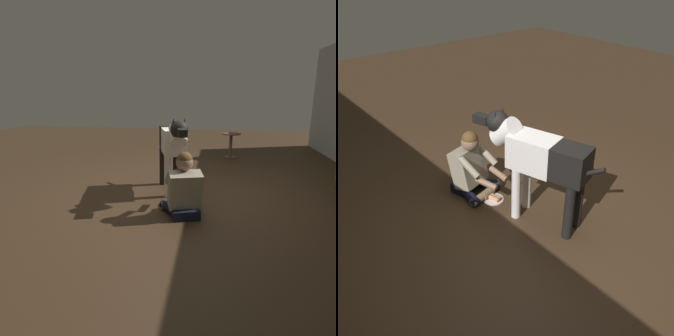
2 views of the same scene
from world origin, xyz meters
The scene contains 5 objects.
ground_plane centered at (0.00, 0.00, 0.00)m, with size 16.07×16.07×0.00m, color #402D1C.
person_sitting_on_floor centered at (0.83, 0.05, 0.34)m, with size 0.72×0.59×0.82m.
large_dog centered at (-0.02, -0.20, 0.77)m, with size 1.48×0.57×1.19m.
hot_dog_on_plate centered at (0.54, -0.04, 0.02)m, with size 0.25×0.25×0.06m.
round_side_table centered at (-2.69, 0.81, 0.34)m, with size 0.43×0.43×0.58m.
Camera 1 is at (4.38, 0.38, 1.53)m, focal length 32.07 mm.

